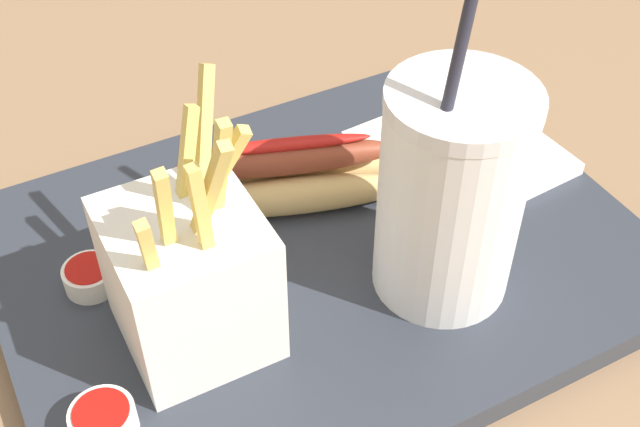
{
  "coord_description": "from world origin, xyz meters",
  "views": [
    {
      "loc": [
        0.19,
        0.36,
        0.43
      ],
      "look_at": [
        0.0,
        0.0,
        0.05
      ],
      "focal_mm": 46.17,
      "sensor_mm": 36.0,
      "label": 1
    }
  ],
  "objects_px": {
    "soda_cup": "(451,194)",
    "ketchup_cup_1": "(103,421)",
    "fries_basket": "(190,277)",
    "hot_dog_1": "(286,178)",
    "ketchup_cup_2": "(90,276)",
    "napkin_stack": "(460,153)"
  },
  "relations": [
    {
      "from": "hot_dog_1",
      "to": "ketchup_cup_2",
      "type": "xyz_separation_m",
      "value": [
        0.15,
        0.01,
        -0.01
      ]
    },
    {
      "from": "fries_basket",
      "to": "hot_dog_1",
      "type": "distance_m",
      "value": 0.14
    },
    {
      "from": "napkin_stack",
      "to": "fries_basket",
      "type": "bearing_deg",
      "value": 15.05
    },
    {
      "from": "napkin_stack",
      "to": "hot_dog_1",
      "type": "bearing_deg",
      "value": -6.71
    },
    {
      "from": "ketchup_cup_1",
      "to": "fries_basket",
      "type": "bearing_deg",
      "value": -149.49
    },
    {
      "from": "hot_dog_1",
      "to": "soda_cup",
      "type": "bearing_deg",
      "value": 116.11
    },
    {
      "from": "hot_dog_1",
      "to": "ketchup_cup_2",
      "type": "height_order",
      "value": "hot_dog_1"
    },
    {
      "from": "fries_basket",
      "to": "soda_cup",
      "type": "bearing_deg",
      "value": 168.44
    },
    {
      "from": "hot_dog_1",
      "to": "ketchup_cup_2",
      "type": "distance_m",
      "value": 0.15
    },
    {
      "from": "soda_cup",
      "to": "fries_basket",
      "type": "relative_size",
      "value": 1.44
    },
    {
      "from": "fries_basket",
      "to": "ketchup_cup_2",
      "type": "distance_m",
      "value": 0.09
    },
    {
      "from": "soda_cup",
      "to": "napkin_stack",
      "type": "relative_size",
      "value": 1.82
    },
    {
      "from": "fries_basket",
      "to": "hot_dog_1",
      "type": "relative_size",
      "value": 0.95
    },
    {
      "from": "hot_dog_1",
      "to": "ketchup_cup_2",
      "type": "bearing_deg",
      "value": 5.11
    },
    {
      "from": "ketchup_cup_1",
      "to": "ketchup_cup_2",
      "type": "distance_m",
      "value": 0.12
    },
    {
      "from": "soda_cup",
      "to": "hot_dog_1",
      "type": "bearing_deg",
      "value": -63.89
    },
    {
      "from": "fries_basket",
      "to": "hot_dog_1",
      "type": "bearing_deg",
      "value": -141.26
    },
    {
      "from": "soda_cup",
      "to": "ketchup_cup_1",
      "type": "bearing_deg",
      "value": 2.51
    },
    {
      "from": "soda_cup",
      "to": "ketchup_cup_1",
      "type": "relative_size",
      "value": 6.54
    },
    {
      "from": "fries_basket",
      "to": "ketchup_cup_2",
      "type": "xyz_separation_m",
      "value": [
        0.05,
        -0.07,
        -0.04
      ]
    },
    {
      "from": "fries_basket",
      "to": "ketchup_cup_1",
      "type": "height_order",
      "value": "fries_basket"
    },
    {
      "from": "soda_cup",
      "to": "ketchup_cup_1",
      "type": "distance_m",
      "value": 0.24
    }
  ]
}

